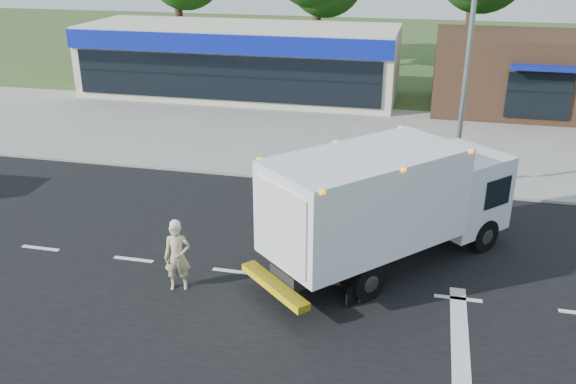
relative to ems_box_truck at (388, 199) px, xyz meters
name	(u,v)px	position (x,y,z in m)	size (l,w,h in m)	color
ground	(341,285)	(-1.01, -1.37, -2.00)	(120.00, 120.00, 0.00)	#385123
road_asphalt	(341,285)	(-1.01, -1.37, -1.99)	(60.00, 14.00, 0.02)	black
sidewalk	(373,175)	(-1.01, 6.83, -1.94)	(60.00, 2.40, 0.12)	gray
parking_apron	(386,133)	(-1.01, 12.63, -1.99)	(60.00, 9.00, 0.02)	gray
lane_markings	(389,320)	(0.34, -2.72, -1.98)	(55.20, 7.00, 0.01)	silver
ems_box_truck	(388,199)	(0.00, 0.00, 0.00)	(7.04, 7.40, 3.47)	black
emergency_worker	(177,255)	(-5.13, -2.49, -1.03)	(0.78, 0.63, 1.98)	tan
retail_strip_mall	(240,60)	(-10.01, 18.56, 0.01)	(18.00, 6.20, 4.00)	beige
brown_storefront	(532,73)	(5.99, 18.61, 0.00)	(10.00, 6.70, 4.00)	#382316
traffic_signal_pole	(449,53)	(1.35, 6.23, 2.93)	(3.51, 0.25, 8.00)	gray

